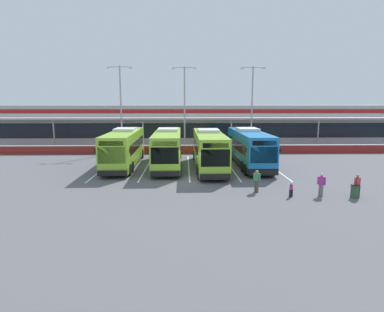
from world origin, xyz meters
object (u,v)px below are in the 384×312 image
at_px(coach_bus_left_centre, 168,149).
at_px(coach_bus_right_centre, 249,148).
at_px(pedestrian_in_dark_coat, 321,184).
at_px(pedestrian_child, 291,189).
at_px(litter_bin, 355,191).
at_px(pedestrian_with_handbag, 357,185).
at_px(coach_bus_centre, 209,150).
at_px(lamp_post_west, 121,103).
at_px(pedestrian_near_bin, 257,180).
at_px(lamp_post_east, 252,103).
at_px(coach_bus_leftmost, 124,148).
at_px(lamp_post_centre, 185,103).

height_order(coach_bus_left_centre, coach_bus_right_centre, same).
xyz_separation_m(pedestrian_in_dark_coat, pedestrian_child, (-2.11, -0.10, -0.33)).
relative_size(pedestrian_in_dark_coat, litter_bin, 1.74).
height_order(pedestrian_with_handbag, pedestrian_in_dark_coat, same).
bearing_deg(coach_bus_centre, coach_bus_left_centre, 163.30).
height_order(pedestrian_with_handbag, lamp_post_west, lamp_post_west).
bearing_deg(pedestrian_near_bin, coach_bus_right_centre, 81.88).
xyz_separation_m(pedestrian_near_bin, litter_bin, (6.33, -1.55, -0.41)).
bearing_deg(coach_bus_left_centre, pedestrian_near_bin, -55.22).
bearing_deg(pedestrian_with_handbag, lamp_post_east, 97.56).
distance_m(coach_bus_right_centre, pedestrian_with_handbag, 12.63).
relative_size(coach_bus_centre, pedestrian_near_bin, 7.51).
relative_size(coach_bus_leftmost, lamp_post_west, 1.11).
height_order(pedestrian_in_dark_coat, lamp_post_west, lamp_post_west).
bearing_deg(coach_bus_centre, coach_bus_right_centre, 18.37).
bearing_deg(litter_bin, lamp_post_east, 97.13).
relative_size(coach_bus_leftmost, litter_bin, 13.09).
height_order(coach_bus_centre, pedestrian_in_dark_coat, coach_bus_centre).
xyz_separation_m(pedestrian_near_bin, lamp_post_west, (-13.31, 19.59, 5.42)).
bearing_deg(pedestrian_with_handbag, coach_bus_right_centre, 113.67).
distance_m(coach_bus_centre, coach_bus_right_centre, 4.44).
bearing_deg(coach_bus_left_centre, coach_bus_right_centre, 1.21).
xyz_separation_m(coach_bus_centre, pedestrian_with_handbag, (9.27, -10.13, -0.93)).
xyz_separation_m(coach_bus_leftmost, pedestrian_in_dark_coat, (15.50, -11.32, -0.91)).
bearing_deg(coach_bus_centre, coach_bus_leftmost, 169.81).
bearing_deg(litter_bin, coach_bus_left_centre, 139.10).
height_order(pedestrian_near_bin, lamp_post_east, lamp_post_east).
distance_m(pedestrian_child, pedestrian_near_bin, 2.46).
height_order(pedestrian_child, lamp_post_west, lamp_post_west).
distance_m(coach_bus_left_centre, pedestrian_child, 14.33).
xyz_separation_m(coach_bus_centre, coach_bus_right_centre, (4.21, 1.40, 0.00)).
relative_size(coach_bus_centre, pedestrian_with_handbag, 7.51).
distance_m(coach_bus_right_centre, lamp_post_east, 10.96).
height_order(coach_bus_left_centre, litter_bin, coach_bus_left_centre).
xyz_separation_m(coach_bus_left_centre, lamp_post_centre, (1.73, 10.39, 4.50)).
relative_size(coach_bus_left_centre, pedestrian_in_dark_coat, 7.51).
relative_size(coach_bus_centre, coach_bus_right_centre, 1.00).
relative_size(lamp_post_centre, litter_bin, 11.83).
xyz_separation_m(lamp_post_east, litter_bin, (2.67, -21.34, -5.82)).
height_order(coach_bus_left_centre, coach_bus_centre, same).
height_order(coach_bus_leftmost, litter_bin, coach_bus_leftmost).
relative_size(coach_bus_leftmost, lamp_post_east, 1.11).
relative_size(pedestrian_with_handbag, lamp_post_east, 0.15).
relative_size(coach_bus_centre, pedestrian_child, 12.12).
relative_size(coach_bus_centre, lamp_post_east, 1.11).
xyz_separation_m(coach_bus_left_centre, pedestrian_near_bin, (6.86, -9.88, -0.91)).
bearing_deg(lamp_post_west, pedestrian_in_dark_coat, -49.82).
height_order(coach_bus_leftmost, pedestrian_child, coach_bus_leftmost).
distance_m(coach_bus_centre, litter_bin, 13.74).
distance_m(coach_bus_leftmost, litter_bin, 21.22).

